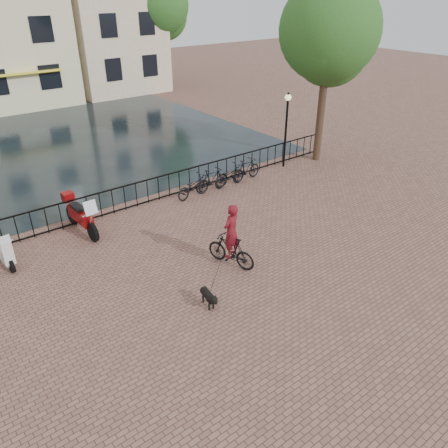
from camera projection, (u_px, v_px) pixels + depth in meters
ground at (290, 303)px, 12.11m from camera, size 100.00×100.00×0.00m
canal_water at (66, 144)px, 24.11m from camera, size 20.00×20.00×0.00m
railing at (148, 192)px, 17.42m from camera, size 20.00×0.05×1.02m
canal_house_right at (100, 1)px, 34.27m from camera, size 7.00×9.00×13.30m
tree_near_right at (330, 31)px, 19.22m from camera, size 4.48×4.48×8.24m
tree_far_right at (158, 5)px, 34.21m from camera, size 4.76×4.76×8.76m
lamp_post at (287, 118)px, 20.09m from camera, size 0.30×0.30×3.45m
cyclist at (231, 239)px, 13.33m from camera, size 1.02×1.85×2.44m
dog at (208, 297)px, 11.89m from camera, size 0.39×0.85×0.55m
motorcycle at (80, 212)px, 15.22m from camera, size 0.66×2.26×1.59m
scooter at (1, 246)px, 13.46m from camera, size 0.53×1.47×1.33m
parked_bike_0 at (193, 186)px, 17.99m from camera, size 1.79×0.87×0.90m
parked_bike_1 at (212, 180)px, 18.47m from camera, size 1.67×0.48×1.00m
parked_bike_2 at (230, 176)px, 19.01m from camera, size 1.77×0.77×0.90m
parked_bike_3 at (246, 170)px, 19.49m from camera, size 1.70×0.63×1.00m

